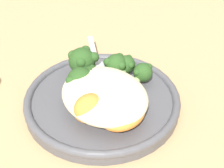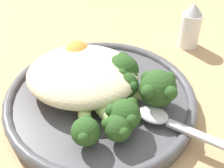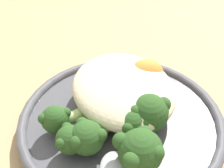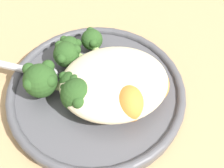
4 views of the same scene
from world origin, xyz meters
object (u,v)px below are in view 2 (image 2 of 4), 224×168
(broccoli_stalk_2, at_px, (112,106))
(spoon, at_px, (165,120))
(salt_shaker, at_px, (191,26))
(broccoli_stalk_4, at_px, (116,84))
(sweet_potato_chunk_0, at_px, (77,58))
(sweet_potato_chunk_1, at_px, (50,77))
(broccoli_stalk_3, at_px, (148,89))
(broccoli_stalk_5, at_px, (119,72))
(broccoli_stalk_0, at_px, (85,118))
(plate, at_px, (97,100))
(quinoa_mound, at_px, (83,75))
(broccoli_stalk_1, at_px, (106,113))

(broccoli_stalk_2, height_order, spoon, broccoli_stalk_2)
(broccoli_stalk_2, distance_m, salt_shaker, 0.21)
(broccoli_stalk_4, height_order, sweet_potato_chunk_0, sweet_potato_chunk_0)
(broccoli_stalk_4, xyz_separation_m, sweet_potato_chunk_1, (-0.08, 0.01, 0.00))
(sweet_potato_chunk_0, height_order, spoon, sweet_potato_chunk_0)
(broccoli_stalk_3, height_order, spoon, broccoli_stalk_3)
(broccoli_stalk_5, bearing_deg, broccoli_stalk_0, -126.77)
(broccoli_stalk_0, relative_size, broccoli_stalk_5, 1.32)
(broccoli_stalk_0, bearing_deg, sweet_potato_chunk_1, -151.19)
(plate, height_order, salt_shaker, salt_shaker)
(broccoli_stalk_4, relative_size, sweet_potato_chunk_0, 1.80)
(quinoa_mound, relative_size, broccoli_stalk_0, 1.18)
(quinoa_mound, height_order, broccoli_stalk_2, quinoa_mound)
(broccoli_stalk_0, height_order, broccoli_stalk_5, broccoli_stalk_5)
(broccoli_stalk_4, bearing_deg, broccoli_stalk_1, -88.32)
(broccoli_stalk_1, relative_size, salt_shaker, 1.46)
(spoon, bearing_deg, quinoa_mound, 179.15)
(broccoli_stalk_3, distance_m, sweet_potato_chunk_0, 0.10)
(quinoa_mound, height_order, broccoli_stalk_0, quinoa_mound)
(quinoa_mound, xyz_separation_m, broccoli_stalk_0, (0.01, -0.06, -0.01))
(broccoli_stalk_0, height_order, broccoli_stalk_1, same)
(sweet_potato_chunk_0, distance_m, spoon, 0.14)
(broccoli_stalk_3, bearing_deg, quinoa_mound, 179.37)
(broccoli_stalk_1, distance_m, sweet_potato_chunk_1, 0.09)
(broccoli_stalk_4, bearing_deg, broccoli_stalk_5, 91.90)
(broccoli_stalk_3, bearing_deg, sweet_potato_chunk_0, 163.27)
(quinoa_mound, bearing_deg, sweet_potato_chunk_1, -179.36)
(broccoli_stalk_1, bearing_deg, broccoli_stalk_2, 109.15)
(broccoli_stalk_5, distance_m, salt_shaker, 0.16)
(sweet_potato_chunk_0, distance_m, sweet_potato_chunk_1, 0.04)
(sweet_potato_chunk_1, bearing_deg, broccoli_stalk_5, 6.42)
(salt_shaker, bearing_deg, quinoa_mound, -136.95)
(broccoli_stalk_2, height_order, salt_shaker, salt_shaker)
(quinoa_mound, height_order, broccoli_stalk_1, quinoa_mound)
(broccoli_stalk_3, distance_m, sweet_potato_chunk_1, 0.12)
(sweet_potato_chunk_1, xyz_separation_m, salt_shaker, (0.18, 0.14, -0.00))
(broccoli_stalk_0, xyz_separation_m, broccoli_stalk_2, (0.03, 0.02, 0.00))
(salt_shaker, bearing_deg, spoon, -104.57)
(broccoli_stalk_3, distance_m, broccoli_stalk_4, 0.04)
(plate, bearing_deg, sweet_potato_chunk_0, 123.35)
(broccoli_stalk_4, height_order, broccoli_stalk_5, broccoli_stalk_5)
(broccoli_stalk_0, bearing_deg, plate, 162.32)
(broccoli_stalk_5, xyz_separation_m, sweet_potato_chunk_0, (-0.05, 0.02, 0.00))
(plate, height_order, sweet_potato_chunk_0, sweet_potato_chunk_0)
(plate, xyz_separation_m, broccoli_stalk_3, (0.06, -0.01, 0.03))
(broccoli_stalk_0, height_order, sweet_potato_chunk_1, same)
(broccoli_stalk_3, xyz_separation_m, spoon, (0.02, -0.03, -0.02))
(plate, xyz_separation_m, broccoli_stalk_4, (0.02, 0.00, 0.03))
(broccoli_stalk_1, bearing_deg, salt_shaker, 116.70)
(broccoli_stalk_3, relative_size, broccoli_stalk_5, 1.49)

